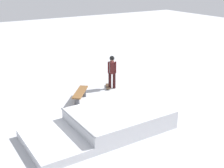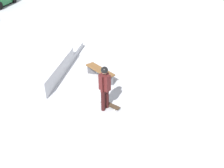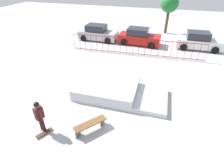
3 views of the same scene
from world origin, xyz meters
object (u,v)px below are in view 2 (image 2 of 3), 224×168
skate_ramp (38,64)px  park_bench (100,72)px  skater (105,85)px  skateboard (110,105)px

skate_ramp → park_bench: skate_ramp is taller
skate_ramp → skater: 4.48m
skate_ramp → skateboard: size_ratio=6.78×
skater → skateboard: 0.96m
skateboard → park_bench: bearing=140.6°
skater → skateboard: bearing=67.2°
skater → park_bench: (2.14, 0.66, -0.65)m
skate_ramp → skater: size_ratio=3.15×
skater → park_bench: size_ratio=1.16×
skate_ramp → skater: skater is taller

